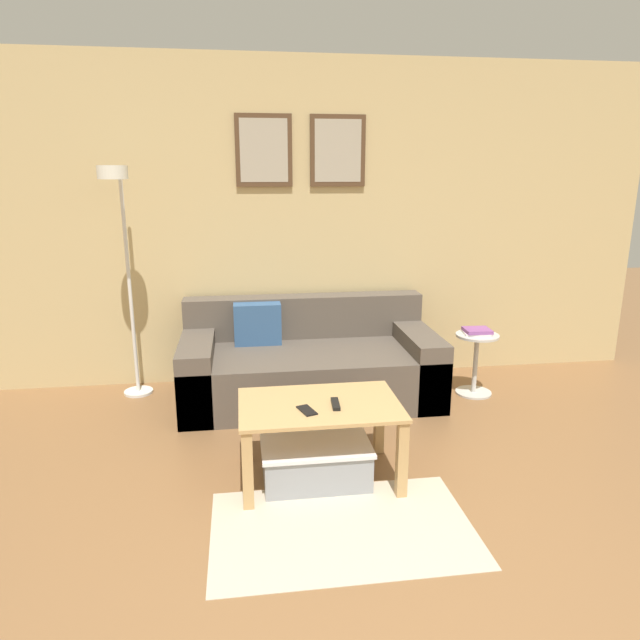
{
  "coord_description": "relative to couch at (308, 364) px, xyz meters",
  "views": [
    {
      "loc": [
        -0.6,
        -1.29,
        1.7
      ],
      "look_at": [
        -0.15,
        1.9,
        0.85
      ],
      "focal_mm": 32.0,
      "sensor_mm": 36.0,
      "label": 1
    }
  ],
  "objects": [
    {
      "name": "side_table",
      "position": [
        1.29,
        -0.13,
        0.03
      ],
      "size": [
        0.33,
        0.33,
        0.48
      ],
      "color": "silver",
      "rests_on": "ground_plane"
    },
    {
      "name": "cell_phone",
      "position": [
        -0.17,
        -1.31,
        0.2
      ],
      "size": [
        0.11,
        0.15,
        0.01
      ],
      "primitive_type": "cube",
      "rotation": [
        0.0,
        0.0,
        0.32
      ],
      "color": "black",
      "rests_on": "coffee_table"
    },
    {
      "name": "floor_lamp",
      "position": [
        -1.32,
        0.09,
        0.98
      ],
      "size": [
        0.22,
        0.46,
        1.73
      ],
      "color": "white",
      "rests_on": "ground_plane"
    },
    {
      "name": "coffee_table",
      "position": [
        -0.08,
        -1.21,
        0.11
      ],
      "size": [
        0.89,
        0.58,
        0.45
      ],
      "color": "tan",
      "rests_on": "ground_plane"
    },
    {
      "name": "remote_control",
      "position": [
        -0.0,
        -1.26,
        0.21
      ],
      "size": [
        0.05,
        0.15,
        0.02
      ],
      "primitive_type": "cube",
      "rotation": [
        0.0,
        0.0,
        -0.07
      ],
      "color": "black",
      "rests_on": "coffee_table"
    },
    {
      "name": "area_rug",
      "position": [
        -0.04,
        -1.71,
        -0.25
      ],
      "size": [
        1.28,
        0.8,
        0.01
      ],
      "primitive_type": "cube",
      "color": "#C1B299",
      "rests_on": "ground_plane"
    },
    {
      "name": "couch",
      "position": [
        0.0,
        0.0,
        0.0
      ],
      "size": [
        1.9,
        0.94,
        0.73
      ],
      "color": "brown",
      "rests_on": "ground_plane"
    },
    {
      "name": "storage_bin",
      "position": [
        -0.11,
        -1.24,
        -0.14
      ],
      "size": [
        0.61,
        0.42,
        0.23
      ],
      "color": "gray",
      "rests_on": "ground_plane"
    },
    {
      "name": "wall_back",
      "position": [
        0.11,
        0.49,
        1.03
      ],
      "size": [
        5.6,
        0.09,
        2.55
      ],
      "color": "tan",
      "rests_on": "ground_plane"
    },
    {
      "name": "book_stack",
      "position": [
        1.29,
        -0.11,
        0.25
      ],
      "size": [
        0.22,
        0.19,
        0.04
      ],
      "color": "silver",
      "rests_on": "side_table"
    }
  ]
}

